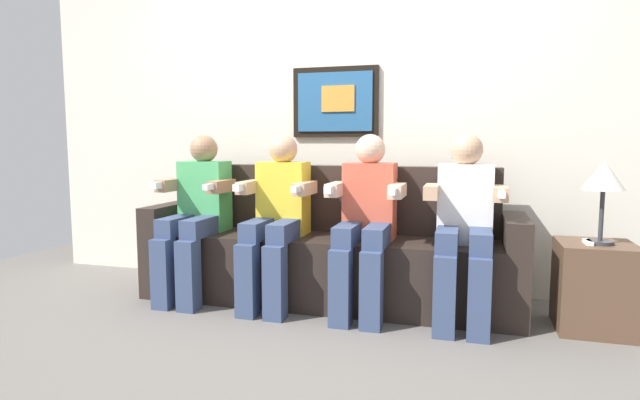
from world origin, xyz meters
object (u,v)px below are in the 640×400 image
object	(u,v)px
couch	(327,255)
side_table_right	(594,287)
person_right_center	(366,217)
person_left_center	(277,213)
table_lamp	(604,179)
person_rightmost	(464,221)
spare_remote_on_table	(588,242)
person_leftmost	(196,210)

from	to	relation	value
couch	side_table_right	xyz separation A→B (m)	(1.59, -0.11, -0.06)
couch	person_right_center	size ratio (longest dim) A/B	2.23
person_left_center	person_right_center	world-z (taller)	same
side_table_right	table_lamp	size ratio (longest dim) A/B	1.09
couch	person_left_center	distance (m)	0.45
person_rightmost	person_right_center	bearing A→B (deg)	-179.95
couch	person_rightmost	xyz separation A→B (m)	(0.88, -0.17, 0.29)
person_right_center	person_rightmost	bearing A→B (deg)	0.05
side_table_right	spare_remote_on_table	bearing A→B (deg)	-143.11
person_right_center	table_lamp	world-z (taller)	person_right_center
person_leftmost	side_table_right	distance (m)	2.49
person_left_center	side_table_right	bearing A→B (deg)	1.87
person_left_center	person_rightmost	world-z (taller)	same
person_leftmost	person_rightmost	distance (m)	1.75
person_leftmost	person_left_center	size ratio (longest dim) A/B	1.00
couch	person_rightmost	distance (m)	0.94
person_rightmost	spare_remote_on_table	distance (m)	0.67
person_left_center	person_rightmost	bearing A→B (deg)	0.02
table_lamp	person_rightmost	bearing A→B (deg)	-177.44
person_leftmost	spare_remote_on_table	bearing A→B (deg)	0.49
person_right_center	table_lamp	bearing A→B (deg)	1.44
person_leftmost	spare_remote_on_table	size ratio (longest dim) A/B	8.54
person_rightmost	spare_remote_on_table	xyz separation A→B (m)	(0.66, 0.02, -0.10)
couch	person_leftmost	size ratio (longest dim) A/B	2.23
person_right_center	side_table_right	size ratio (longest dim) A/B	2.22
person_rightmost	table_lamp	size ratio (longest dim) A/B	2.41
person_right_center	spare_remote_on_table	size ratio (longest dim) A/B	8.54
person_leftmost	person_left_center	world-z (taller)	same
person_rightmost	table_lamp	bearing A→B (deg)	2.56
couch	person_right_center	world-z (taller)	person_right_center
person_left_center	person_rightmost	distance (m)	1.17
person_leftmost	table_lamp	bearing A→B (deg)	0.76
couch	spare_remote_on_table	world-z (taller)	couch
person_leftmost	spare_remote_on_table	xyz separation A→B (m)	(2.41, 0.02, -0.10)
person_left_center	table_lamp	bearing A→B (deg)	0.99
table_lamp	couch	bearing A→B (deg)	175.13
side_table_right	person_leftmost	bearing A→B (deg)	-178.57
couch	person_left_center	bearing A→B (deg)	-149.91
couch	person_leftmost	world-z (taller)	person_leftmost
person_leftmost	person_right_center	size ratio (longest dim) A/B	1.00
person_left_center	side_table_right	size ratio (longest dim) A/B	2.22
spare_remote_on_table	person_rightmost	bearing A→B (deg)	-178.26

